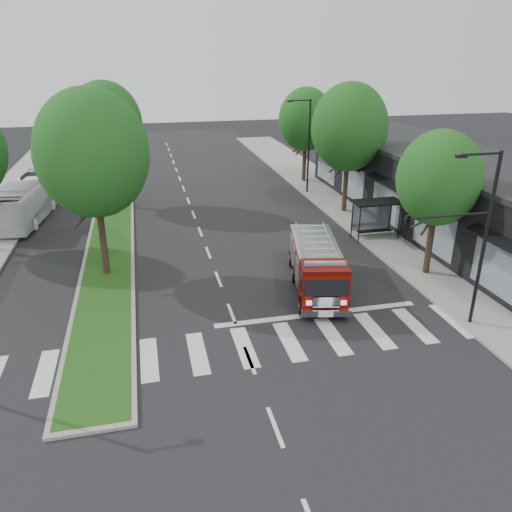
{
  "coord_description": "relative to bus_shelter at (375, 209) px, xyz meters",
  "views": [
    {
      "loc": [
        -3.64,
        -20.79,
        11.71
      ],
      "look_at": [
        1.8,
        2.56,
        1.8
      ],
      "focal_mm": 35.0,
      "sensor_mm": 36.0,
      "label": 1
    }
  ],
  "objects": [
    {
      "name": "tree_right_far",
      "position": [
        0.3,
        15.85,
        3.8
      ],
      "size": [
        5.0,
        5.0,
        8.73
      ],
      "color": "black",
      "rests_on": "ground"
    },
    {
      "name": "streetlight_right_far",
      "position": [
        -0.85,
        11.85,
        2.44
      ],
      "size": [
        2.11,
        0.2,
        8.0
      ],
      "color": "black",
      "rests_on": "ground"
    },
    {
      "name": "tree_right_mid",
      "position": [
        0.3,
        5.85,
        4.45
      ],
      "size": [
        5.6,
        5.6,
        9.72
      ],
      "color": "black",
      "rests_on": "ground"
    },
    {
      "name": "tree_median_near",
      "position": [
        -17.2,
        -2.15,
        4.77
      ],
      "size": [
        5.8,
        5.8,
        10.16
      ],
      "color": "black",
      "rests_on": "ground"
    },
    {
      "name": "city_bus",
      "position": [
        -23.2,
        9.7,
        -0.59
      ],
      "size": [
        3.62,
        10.61,
        2.9
      ],
      "primitive_type": "imported",
      "rotation": [
        0.0,
        0.0,
        -0.12
      ],
      "color": "silver",
      "rests_on": "ground"
    },
    {
      "name": "sidewalk_right",
      "position": [
        1.3,
        1.85,
        -1.96
      ],
      "size": [
        5.0,
        80.0,
        0.15
      ],
      "primitive_type": "cube",
      "color": "gray",
      "rests_on": "ground"
    },
    {
      "name": "storefront_row",
      "position": [
        5.8,
        1.85,
        0.46
      ],
      "size": [
        8.0,
        30.0,
        5.0
      ],
      "primitive_type": "cube",
      "color": "black",
      "rests_on": "ground"
    },
    {
      "name": "tree_right_near",
      "position": [
        0.3,
        -6.15,
        3.47
      ],
      "size": [
        4.4,
        4.4,
        8.05
      ],
      "color": "black",
      "rests_on": "ground"
    },
    {
      "name": "tree_median_far",
      "position": [
        -17.2,
        11.85,
        4.45
      ],
      "size": [
        5.6,
        5.6,
        9.72
      ],
      "color": "black",
      "rests_on": "ground"
    },
    {
      "name": "ground",
      "position": [
        -11.2,
        -8.15,
        -2.04
      ],
      "size": [
        140.0,
        140.0,
        0.0
      ],
      "primitive_type": "plane",
      "color": "black",
      "rests_on": "ground"
    },
    {
      "name": "streetlight_right_near",
      "position": [
        -1.59,
        -11.65,
        2.63
      ],
      "size": [
        4.08,
        0.22,
        8.0
      ],
      "color": "black",
      "rests_on": "ground"
    },
    {
      "name": "median",
      "position": [
        -17.2,
        9.85,
        -1.96
      ],
      "size": [
        3.0,
        50.0,
        0.15
      ],
      "color": "gray",
      "rests_on": "ground"
    },
    {
      "name": "bus_shelter",
      "position": [
        0.0,
        0.0,
        0.0
      ],
      "size": [
        3.2,
        1.6,
        2.61
      ],
      "color": "black",
      "rests_on": "ground"
    },
    {
      "name": "fire_engine",
      "position": [
        -6.33,
        -6.36,
        -0.77
      ],
      "size": [
        3.8,
        7.91,
        2.64
      ],
      "rotation": [
        0.0,
        0.0,
        -0.21
      ],
      "color": "#4F0804",
      "rests_on": "ground"
    }
  ]
}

